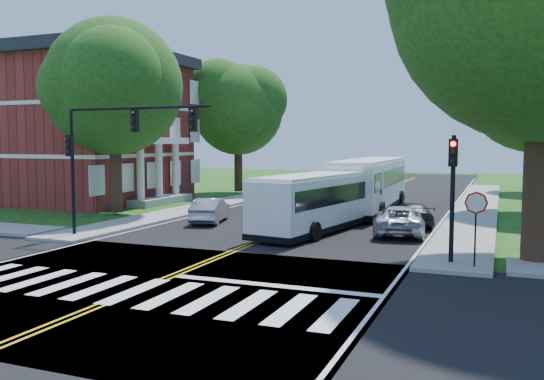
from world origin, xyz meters
The scene contains 23 objects.
ground centered at (0.00, 0.00, 0.00)m, with size 140.00×140.00×0.00m, color #124310.
road centered at (0.00, 18.00, 0.01)m, with size 14.00×96.00×0.01m, color black.
cross_road centered at (0.00, 0.00, 0.01)m, with size 60.00×12.00×0.01m, color black.
center_line centered at (0.00, 22.00, 0.01)m, with size 0.36×70.00×0.01m, color gold.
edge_line_w centered at (-6.80, 22.00, 0.01)m, with size 0.12×70.00×0.01m, color silver.
edge_line_e centered at (6.80, 22.00, 0.01)m, with size 0.12×70.00×0.01m, color silver.
crosswalk centered at (0.00, -0.50, 0.02)m, with size 12.60×3.00×0.01m, color silver.
stop_bar centered at (3.50, 1.60, 0.02)m, with size 6.60×0.40×0.01m, color silver.
sidewalk_nw centered at (-8.30, 25.00, 0.07)m, with size 2.60×40.00×0.15m, color gray.
sidewalk_ne centered at (8.30, 25.00, 0.07)m, with size 2.60×40.00×0.15m, color gray.
tree_west_near centered at (-11.50, 14.00, 7.53)m, with size 8.00×8.00×11.40m.
tree_west_far centered at (-11.00, 30.00, 7.00)m, with size 7.60×7.60×10.67m.
tree_east_mid centered at (11.50, 24.00, 7.86)m, with size 8.40×8.40×11.93m.
tree_east_far centered at (12.50, 40.00, 6.86)m, with size 7.20×7.20×10.34m.
brick_building centered at (-21.95, 20.00, 5.42)m, with size 20.00×13.00×10.80m.
signal_nw centered at (-5.86, 6.43, 4.38)m, with size 7.15×0.46×5.66m.
signal_ne centered at (8.20, 6.44, 2.96)m, with size 0.30×0.46×4.40m.
stop_sign centered at (9.00, 5.98, 2.03)m, with size 0.76×0.08×2.53m.
bus_lead centered at (1.67, 12.79, 1.48)m, with size 4.05×11.00×2.78m.
bus_follow centered at (2.15, 21.21, 1.72)m, with size 3.28×12.56×3.23m.
hatchback centered at (-4.67, 12.98, 0.67)m, with size 1.40×4.02×1.32m, color #B0B2B8.
suv centered at (5.38, 12.76, 0.68)m, with size 2.21×4.79×1.33m, color silver.
dark_sedan centered at (5.50, 15.83, 0.61)m, with size 1.69×4.16×1.21m, color black.
Camera 1 is at (9.75, -14.17, 4.31)m, focal length 38.00 mm.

